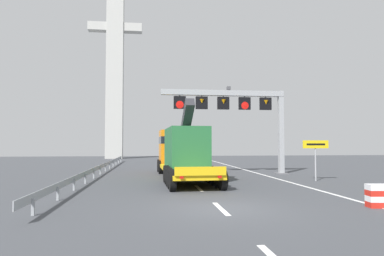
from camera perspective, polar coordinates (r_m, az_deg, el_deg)
The scene contains 9 objects.
ground at distance 13.33m, azimuth 5.07°, elevation -13.41°, with size 112.00×112.00×0.00m, color #424449.
lane_markings at distance 30.97m, azimuth -2.02°, elevation -7.26°, with size 0.20×50.49×0.01m.
edge_line_right at distance 26.48m, azimuth 12.87°, elevation -7.98°, with size 0.20×63.00×0.01m, color silver.
overhead_lane_gantry at distance 28.04m, azimuth 7.87°, elevation 3.56°, with size 10.41×0.90×7.17m.
heavy_haul_truck_yellow at distance 25.25m, azimuth -1.90°, elevation -3.80°, with size 3.44×14.13×5.30m.
exit_sign_yellow at distance 24.04m, azimuth 20.12°, elevation -3.42°, with size 1.79×0.15×2.71m.
crash_barrier_striped at distance 15.34m, azimuth 29.20°, elevation -9.96°, with size 1.05×0.62×0.90m.
guardrail_left at distance 30.02m, azimuth -14.88°, elevation -6.26°, with size 0.13×37.74×0.76m.
bridge_pylon_distant at distance 60.33m, azimuth -12.84°, elevation 12.65°, with size 9.00×2.00×35.93m.
Camera 1 is at (-2.72, -12.81, 2.49)m, focal length 31.62 mm.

